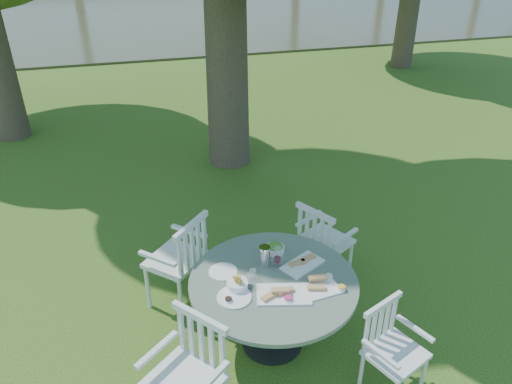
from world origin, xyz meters
TOP-DOWN VIEW (x-y plane):
  - ground at (0.00, 0.00)m, footprint 140.00×140.00m
  - table at (-0.19, -1.11)m, footprint 1.45×1.45m
  - chair_ne at (0.52, -0.40)m, footprint 0.62×0.63m
  - chair_nw at (-0.88, -0.39)m, footprint 0.69×0.70m
  - chair_sw at (-0.99, -1.72)m, footprint 0.68×0.68m
  - chair_se at (0.56, -1.80)m, footprint 0.55×0.53m
  - tableware at (-0.23, -1.06)m, footprint 1.07×0.86m

SIDE VIEW (x-z plane):
  - ground at x=0.00m, z-range 0.00..0.00m
  - chair_se at x=0.56m, z-range 0.07..0.91m
  - chair_ne at x=0.52m, z-range 0.08..1.02m
  - chair_sw at x=-0.99m, z-range 0.09..1.07m
  - chair_nw at x=-0.88m, z-range 0.09..1.09m
  - table at x=-0.19m, z-range 0.23..0.97m
  - tableware at x=-0.23m, z-range 0.67..0.87m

